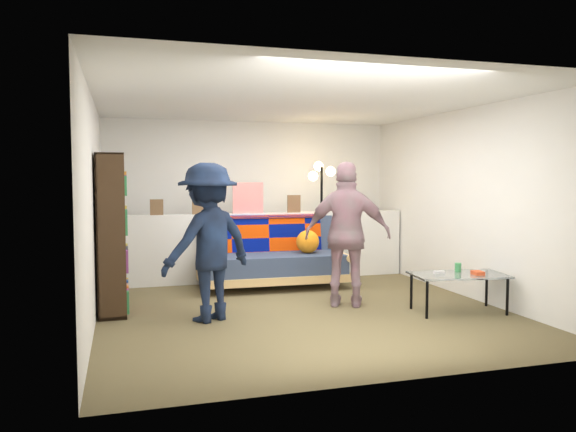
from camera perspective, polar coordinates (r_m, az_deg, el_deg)
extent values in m
plane|color=brown|center=(6.69, 0.99, -9.24)|extent=(5.00, 5.00, 0.00)
cube|color=silver|center=(8.93, -3.83, 1.86)|extent=(4.50, 0.10, 2.40)
cube|color=silver|center=(6.22, -19.17, 0.72)|extent=(0.10, 5.00, 2.40)
cube|color=silver|center=(7.51, 17.61, 1.28)|extent=(0.10, 5.00, 2.40)
cube|color=white|center=(6.57, 1.01, 11.59)|extent=(4.50, 5.00, 0.10)
cube|color=silver|center=(8.31, -2.74, -3.14)|extent=(4.45, 0.15, 1.00)
cube|color=brown|center=(8.01, -13.20, 0.88)|extent=(0.18, 0.02, 0.22)
cube|color=brown|center=(8.07, -8.95, 1.17)|extent=(0.22, 0.02, 0.28)
cube|color=silver|center=(8.19, -4.09, 1.84)|extent=(0.45, 0.02, 0.45)
cube|color=brown|center=(8.37, 0.60, 1.25)|extent=(0.20, 0.02, 0.26)
cube|color=brown|center=(8.64, 5.68, 1.11)|extent=(0.16, 0.02, 0.20)
cube|color=tan|center=(7.82, -1.50, -6.10)|extent=(2.05, 0.96, 0.11)
cube|color=#313E58|center=(7.74, -1.41, -4.85)|extent=(1.94, 0.80, 0.26)
cube|color=#313E58|center=(8.08, -2.08, -2.18)|extent=(1.93, 0.30, 0.61)
cylinder|color=tan|center=(7.61, -8.58, -4.39)|extent=(0.12, 0.91, 0.10)
cylinder|color=tan|center=(8.05, 5.18, -3.90)|extent=(0.12, 0.91, 0.10)
cube|color=navy|center=(8.00, -1.94, -2.24)|extent=(1.55, 0.15, 0.55)
cube|color=navy|center=(8.11, -2.17, -0.04)|extent=(1.56, 0.31, 0.03)
sphere|color=orange|center=(7.83, 2.01, -2.62)|extent=(0.32, 0.32, 0.32)
cube|color=black|center=(6.65, -18.68, -1.72)|extent=(0.02, 0.89, 1.79)
cube|color=black|center=(6.21, -17.55, -2.09)|extent=(0.30, 0.02, 1.79)
cube|color=black|center=(7.08, -17.43, -1.36)|extent=(0.30, 0.02, 1.79)
cube|color=black|center=(6.62, -17.65, 5.94)|extent=(0.30, 0.89, 0.02)
cube|color=black|center=(6.78, -17.33, -9.07)|extent=(0.30, 0.89, 0.04)
cube|color=black|center=(6.70, -17.41, -5.25)|extent=(0.30, 0.85, 0.02)
cube|color=black|center=(6.64, -17.49, -1.70)|extent=(0.30, 0.85, 0.02)
cube|color=black|center=(6.62, -17.56, 1.90)|extent=(0.30, 0.85, 0.02)
cube|color=red|center=(6.74, -17.19, -7.58)|extent=(0.22, 0.83, 0.30)
cube|color=#2958B5|center=(6.67, -17.27, -3.90)|extent=(0.22, 0.83, 0.28)
cube|color=gold|center=(6.63, -17.34, -0.33)|extent=(0.22, 0.83, 0.30)
cube|color=#328B4C|center=(6.61, -17.42, 3.28)|extent=(0.22, 0.83, 0.28)
cylinder|color=black|center=(6.30, 13.94, -8.25)|extent=(0.04, 0.04, 0.42)
cylinder|color=black|center=(6.72, 21.39, -7.65)|extent=(0.04, 0.04, 0.42)
cylinder|color=black|center=(6.72, 12.42, -7.46)|extent=(0.04, 0.04, 0.42)
cylinder|color=black|center=(7.11, 19.52, -6.97)|extent=(0.04, 0.04, 0.42)
cube|color=silver|center=(6.66, 16.94, -5.73)|extent=(1.11, 0.71, 0.02)
cube|color=silver|center=(6.61, 15.12, -5.54)|extent=(0.13, 0.07, 0.03)
cube|color=#EC5329|center=(6.66, 18.72, -5.49)|extent=(0.12, 0.16, 0.04)
cylinder|color=#419C56|center=(6.78, 16.89, -5.02)|extent=(0.08, 0.08, 0.10)
cylinder|color=black|center=(8.49, 3.40, -6.30)|extent=(0.28, 0.28, 0.03)
cylinder|color=black|center=(8.38, 3.42, -0.70)|extent=(0.04, 0.04, 1.69)
sphere|color=#FFC672|center=(8.33, 2.56, 4.07)|extent=(0.14, 0.14, 0.14)
sphere|color=#FFC672|center=(8.40, 4.36, 4.53)|extent=(0.14, 0.14, 0.14)
sphere|color=#FFC672|center=(8.46, 3.13, 5.07)|extent=(0.14, 0.14, 0.14)
imported|color=black|center=(6.01, -8.13, -2.65)|extent=(1.25, 1.06, 1.68)
imported|color=#C27D90|center=(6.64, 6.07, -1.87)|extent=(1.09, 0.79, 1.71)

